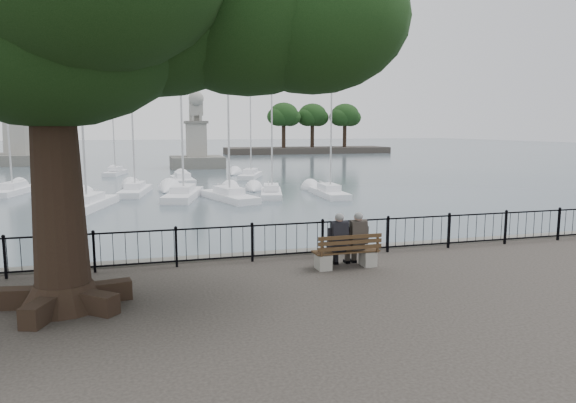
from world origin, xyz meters
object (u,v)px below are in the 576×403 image
object	(u,v)px
person_left	(337,242)
person_right	(356,241)
bench	(347,256)
lighthouse	(25,61)
lion_monument	(197,149)

from	to	relation	value
person_left	person_right	size ratio (longest dim) A/B	1.00
bench	person_left	bearing A→B (deg)	157.56
person_left	person_right	bearing A→B (deg)	1.33
bench	lighthouse	size ratio (longest dim) A/B	0.06
person_left	person_right	distance (m)	0.52
person_left	lion_monument	distance (m)	48.62
lighthouse	person_right	bearing A→B (deg)	-72.17
bench	lion_monument	world-z (taller)	lion_monument
person_right	lion_monument	bearing A→B (deg)	89.42
person_left	person_right	xyz separation A→B (m)	(0.52, 0.01, 0.00)
lighthouse	lion_monument	xyz separation A→B (m)	(20.00, -12.07, -10.75)
bench	lion_monument	xyz separation A→B (m)	(0.79, 48.70, 0.90)
person_right	lighthouse	bearing A→B (deg)	107.83
bench	person_right	size ratio (longest dim) A/B	1.20
bench	lion_monument	bearing A→B (deg)	89.08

